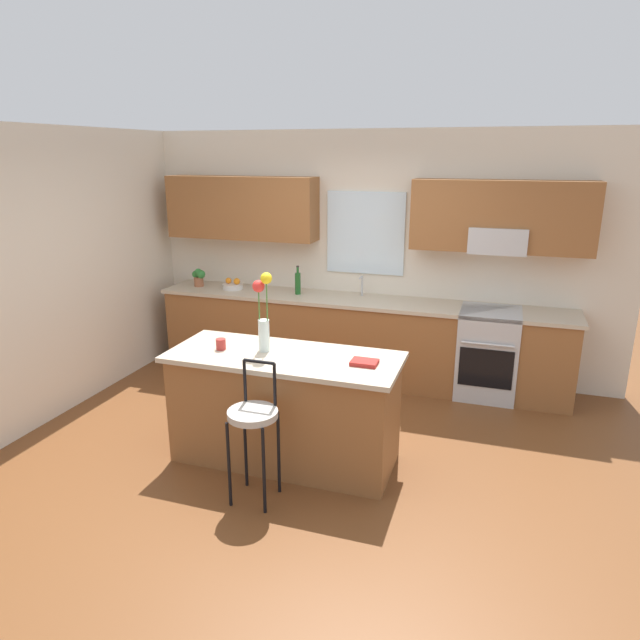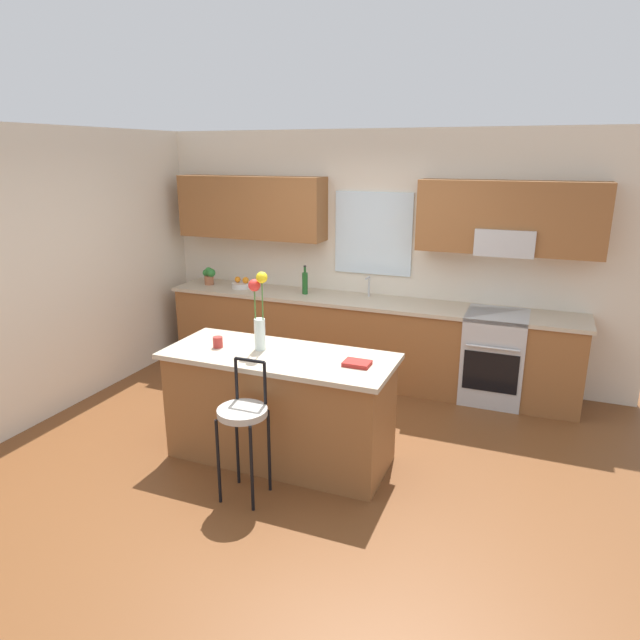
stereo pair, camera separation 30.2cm
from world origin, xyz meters
The scene contains 14 objects.
ground_plane centered at (0.00, 0.00, 0.00)m, with size 14.00×14.00×0.00m, color brown.
wall_left centered at (-2.56, 0.30, 1.35)m, with size 0.12×4.60×2.70m, color beige.
back_wall_assembly centered at (0.03, 1.98, 1.51)m, with size 5.60×0.50×2.70m.
counter_run centered at (0.00, 1.70, 0.47)m, with size 4.56×0.64×0.92m.
sink_faucet centered at (0.01, 1.84, 1.06)m, with size 0.02×0.13×0.23m.
oven_range centered at (1.40, 1.68, 0.46)m, with size 0.60×0.64×0.92m.
kitchen_island centered at (-0.11, -0.20, 0.46)m, with size 1.86×0.77×0.92m.
bar_stool_near centered at (-0.11, -0.80, 0.64)m, with size 0.36×0.36×1.04m.
flower_vase centered at (-0.29, -0.16, 1.24)m, with size 0.17×0.10×0.65m.
mug_ceramic centered at (-0.64, -0.24, 0.97)m, with size 0.08×0.08×0.09m, color #A52D28.
cookbook centered at (0.55, -0.21, 0.94)m, with size 0.20×0.15×0.03m, color maroon.
fruit_bowl_oranges centered at (-1.51, 1.70, 0.96)m, with size 0.24×0.24×0.13m.
bottle_olive_oil centered at (-0.70, 1.70, 1.05)m, with size 0.06×0.06×0.33m.
potted_plant_small centered at (-1.96, 1.70, 1.04)m, with size 0.18×0.12×0.21m.
Camera 1 is at (1.48, -4.09, 2.46)m, focal length 31.67 mm.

